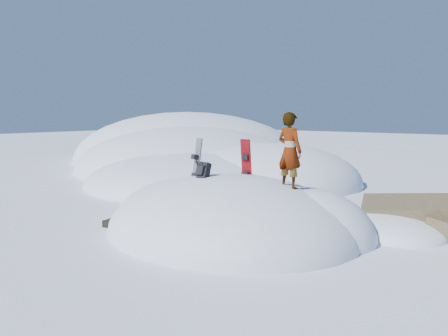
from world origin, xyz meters
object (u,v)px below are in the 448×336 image
Objects in this scene: snowboard_red at (246,168)px; snowboard_dark at (196,168)px; backpack at (203,170)px; person at (290,151)px.

snowboard_dark is at bearing -142.23° from snowboard_red.
snowboard_red is 0.96× the size of snowboard_dark.
snowboard_dark reaches higher than backpack.
backpack is 2.33m from person.
snowboard_red is 1.37m from backpack.
snowboard_red is at bearing 62.34° from snowboard_dark.
snowboard_dark is 0.68m from backpack.
person reaches higher than snowboard_dark.
backpack is 0.26× the size of person.
person is (2.66, 0.51, 0.59)m from snowboard_dark.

